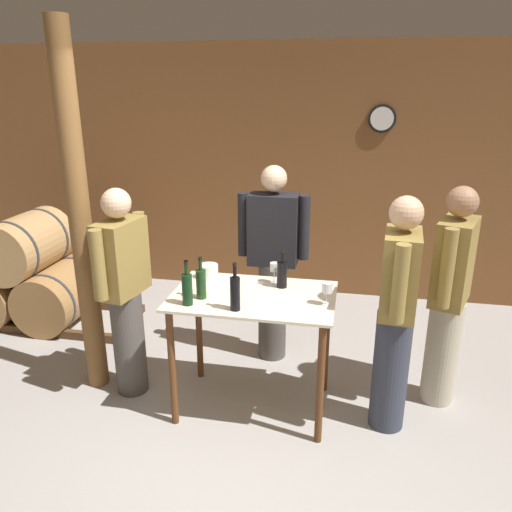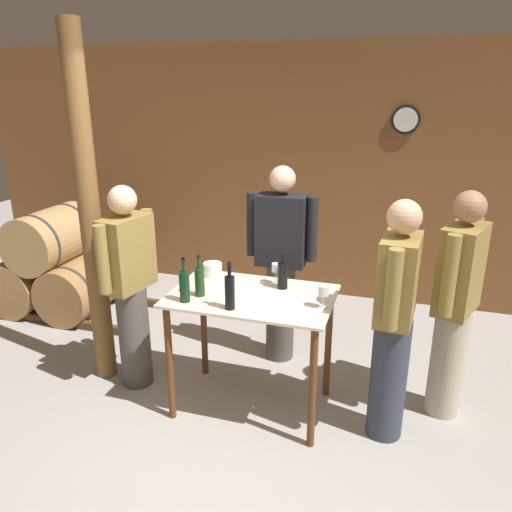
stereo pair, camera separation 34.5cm
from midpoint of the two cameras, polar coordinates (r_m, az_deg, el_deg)
name	(u,v)px [view 1 (the left image)]	position (r m, az deg, el deg)	size (l,w,h in m)	color
ground_plane	(248,457)	(3.47, -3.96, -22.01)	(14.00, 14.00, 0.00)	#9E9993
back_wall	(302,174)	(5.48, 3.51, 9.33)	(8.40, 0.08, 2.70)	brown
barrel_rack	(31,277)	(5.53, -25.96, -2.22)	(2.05, 0.83, 1.10)	#4C331E
tasting_table	(253,317)	(3.52, -3.14, -7.00)	(1.13, 0.73, 0.90)	beige
wooden_post	(80,220)	(3.86, -21.93, 3.77)	(0.16, 0.16, 2.70)	brown
wine_bottle_far_left	(187,288)	(3.31, -10.85, -3.70)	(0.07, 0.07, 0.31)	black
wine_bottle_left	(201,283)	(3.40, -9.21, -3.09)	(0.07, 0.07, 0.30)	#193819
wine_bottle_center	(235,292)	(3.19, -5.51, -4.20)	(0.07, 0.07, 0.32)	black
wine_bottle_right	(282,274)	(3.54, 0.21, -2.07)	(0.07, 0.07, 0.28)	black
wine_glass_near_left	(274,268)	(3.61, -0.63, -1.42)	(0.06, 0.06, 0.15)	silver
wine_glass_near_center	(327,288)	(3.26, 5.14, -3.77)	(0.07, 0.07, 0.16)	silver
ice_bucket	(209,271)	(3.77, -8.04, -1.77)	(0.14, 0.14, 0.10)	white
person_host	(450,294)	(3.73, 18.83, -4.23)	(0.34, 0.56, 1.64)	#B7AD93
person_visitor_with_scarf	(396,312)	(3.35, 12.91, -6.38)	(0.25, 0.59, 1.64)	#333847
person_visitor_bearded	(273,261)	(4.13, -0.43, -0.57)	(0.59, 0.24, 1.68)	#4C4742
person_visitor_near_door	(124,290)	(3.83, -17.36, -3.80)	(0.29, 0.58, 1.60)	#4C4742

